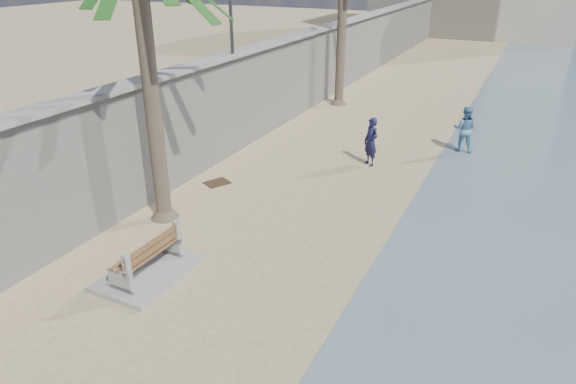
% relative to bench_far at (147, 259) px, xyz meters
% --- Properties ---
extents(seawall, '(0.45, 70.00, 3.50)m').
position_rel_bench_far_xyz_m(seawall, '(-2.68, 16.20, 1.33)').
color(seawall, gray).
rests_on(seawall, ground_plane).
extents(wall_cap, '(0.80, 70.00, 0.12)m').
position_rel_bench_far_xyz_m(wall_cap, '(-2.68, 16.20, 3.13)').
color(wall_cap, gray).
rests_on(wall_cap, seawall).
extents(bench_far, '(1.62, 2.34, 0.96)m').
position_rel_bench_far_xyz_m(bench_far, '(0.00, 0.00, 0.00)').
color(bench_far, gray).
rests_on(bench_far, ground_plane).
extents(person_a, '(0.86, 0.81, 1.97)m').
position_rel_bench_far_xyz_m(person_a, '(2.45, 8.93, 0.56)').
color(person_a, '#131536').
rests_on(person_a, ground_plane).
extents(person_b, '(0.97, 0.77, 1.94)m').
position_rel_bench_far_xyz_m(person_b, '(5.16, 11.83, 0.55)').
color(person_b, teal).
rests_on(person_b, ground_plane).
extents(debris_c, '(0.89, 0.95, 0.03)m').
position_rel_bench_far_xyz_m(debris_c, '(-1.51, 5.19, -0.41)').
color(debris_c, '#382616').
rests_on(debris_c, ground_plane).
extents(debris_d, '(0.67, 0.60, 0.03)m').
position_rel_bench_far_xyz_m(debris_d, '(-0.38, -0.55, -0.41)').
color(debris_d, '#382616').
rests_on(debris_d, ground_plane).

